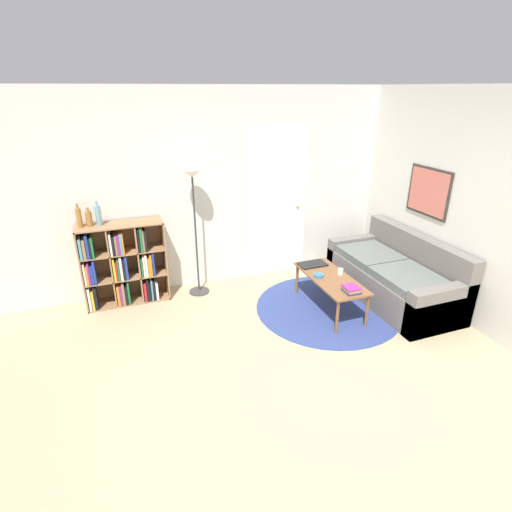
{
  "coord_description": "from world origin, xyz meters",
  "views": [
    {
      "loc": [
        -1.5,
        -2.27,
        2.57
      ],
      "look_at": [
        -0.1,
        1.53,
        0.85
      ],
      "focal_mm": 28.0,
      "sensor_mm": 36.0,
      "label": 1
    }
  ],
  "objects_px": {
    "coffee_table": "(330,280)",
    "laptop": "(312,264)",
    "bottle_middle": "(89,218)",
    "floor_lamp": "(193,196)",
    "couch": "(396,277)",
    "bottle_left": "(79,218)",
    "bowl": "(319,275)",
    "bottle_right": "(98,215)",
    "cup": "(340,272)",
    "bookshelf": "(123,265)"
  },
  "relations": [
    {
      "from": "bowl",
      "to": "bottle_middle",
      "type": "relative_size",
      "value": 0.51
    },
    {
      "from": "coffee_table",
      "to": "bowl",
      "type": "distance_m",
      "value": 0.16
    },
    {
      "from": "bottle_left",
      "to": "floor_lamp",
      "type": "bearing_deg",
      "value": -4.26
    },
    {
      "from": "couch",
      "to": "cup",
      "type": "xyz_separation_m",
      "value": [
        -0.81,
        0.05,
        0.19
      ]
    },
    {
      "from": "bottle_left",
      "to": "bottle_middle",
      "type": "xyz_separation_m",
      "value": [
        0.1,
        0.01,
        -0.03
      ]
    },
    {
      "from": "floor_lamp",
      "to": "cup",
      "type": "bearing_deg",
      "value": -31.38
    },
    {
      "from": "laptop",
      "to": "bottle_middle",
      "type": "height_order",
      "value": "bottle_middle"
    },
    {
      "from": "couch",
      "to": "bowl",
      "type": "bearing_deg",
      "value": 175.54
    },
    {
      "from": "floor_lamp",
      "to": "bottle_middle",
      "type": "bearing_deg",
      "value": 174.92
    },
    {
      "from": "coffee_table",
      "to": "floor_lamp",
      "type": "bearing_deg",
      "value": 145.27
    },
    {
      "from": "bookshelf",
      "to": "bowl",
      "type": "xyz_separation_m",
      "value": [
        2.22,
        -1.01,
        -0.05
      ]
    },
    {
      "from": "bowl",
      "to": "bookshelf",
      "type": "bearing_deg",
      "value": 155.52
    },
    {
      "from": "floor_lamp",
      "to": "cup",
      "type": "xyz_separation_m",
      "value": [
        1.58,
        -0.96,
        -0.86
      ]
    },
    {
      "from": "bottle_middle",
      "to": "cup",
      "type": "bearing_deg",
      "value": -20.89
    },
    {
      "from": "bookshelf",
      "to": "bottle_left",
      "type": "bearing_deg",
      "value": 177.41
    },
    {
      "from": "laptop",
      "to": "bottle_middle",
      "type": "bearing_deg",
      "value": 165.07
    },
    {
      "from": "floor_lamp",
      "to": "couch",
      "type": "xyz_separation_m",
      "value": [
        2.39,
        -1.02,
        -1.05
      ]
    },
    {
      "from": "cup",
      "to": "bottle_left",
      "type": "xyz_separation_m",
      "value": [
        -2.91,
        1.06,
        0.7
      ]
    },
    {
      "from": "bottle_left",
      "to": "bottle_middle",
      "type": "bearing_deg",
      "value": 5.6
    },
    {
      "from": "coffee_table",
      "to": "bottle_right",
      "type": "relative_size",
      "value": 3.74
    },
    {
      "from": "floor_lamp",
      "to": "coffee_table",
      "type": "relative_size",
      "value": 1.5
    },
    {
      "from": "coffee_table",
      "to": "cup",
      "type": "bearing_deg",
      "value": 10.21
    },
    {
      "from": "bottle_left",
      "to": "bowl",
      "type": "bearing_deg",
      "value": -21.42
    },
    {
      "from": "laptop",
      "to": "bottle_middle",
      "type": "relative_size",
      "value": 1.6
    },
    {
      "from": "couch",
      "to": "bottle_right",
      "type": "height_order",
      "value": "bottle_right"
    },
    {
      "from": "coffee_table",
      "to": "bowl",
      "type": "xyz_separation_m",
      "value": [
        -0.13,
        0.06,
        0.06
      ]
    },
    {
      "from": "floor_lamp",
      "to": "laptop",
      "type": "bearing_deg",
      "value": -22.99
    },
    {
      "from": "coffee_table",
      "to": "bottle_middle",
      "type": "height_order",
      "value": "bottle_middle"
    },
    {
      "from": "bookshelf",
      "to": "coffee_table",
      "type": "height_order",
      "value": "bookshelf"
    },
    {
      "from": "couch",
      "to": "cup",
      "type": "height_order",
      "value": "couch"
    },
    {
      "from": "coffee_table",
      "to": "bottle_middle",
      "type": "xyz_separation_m",
      "value": [
        -2.66,
        1.1,
        0.76
      ]
    },
    {
      "from": "bowl",
      "to": "bottle_right",
      "type": "xyz_separation_m",
      "value": [
        -2.42,
        1.03,
        0.72
      ]
    },
    {
      "from": "bookshelf",
      "to": "coffee_table",
      "type": "xyz_separation_m",
      "value": [
        2.36,
        -1.07,
        -0.12
      ]
    },
    {
      "from": "couch",
      "to": "coffee_table",
      "type": "xyz_separation_m",
      "value": [
        -0.96,
        0.03,
        0.1
      ]
    },
    {
      "from": "coffee_table",
      "to": "bottle_right",
      "type": "height_order",
      "value": "bottle_right"
    },
    {
      "from": "laptop",
      "to": "bottle_middle",
      "type": "xyz_separation_m",
      "value": [
        -2.62,
        0.7,
        0.7
      ]
    },
    {
      "from": "couch",
      "to": "coffee_table",
      "type": "distance_m",
      "value": 0.97
    },
    {
      "from": "bookshelf",
      "to": "floor_lamp",
      "type": "bearing_deg",
      "value": -4.98
    },
    {
      "from": "bowl",
      "to": "laptop",
      "type": "bearing_deg",
      "value": 74.48
    },
    {
      "from": "bottle_right",
      "to": "bottle_left",
      "type": "bearing_deg",
      "value": -179.98
    },
    {
      "from": "coffee_table",
      "to": "laptop",
      "type": "height_order",
      "value": "laptop"
    },
    {
      "from": "coffee_table",
      "to": "bottle_left",
      "type": "distance_m",
      "value": 3.07
    },
    {
      "from": "bottle_middle",
      "to": "bottle_right",
      "type": "relative_size",
      "value": 0.76
    },
    {
      "from": "couch",
      "to": "laptop",
      "type": "xyz_separation_m",
      "value": [
        -1.0,
        0.43,
        0.16
      ]
    },
    {
      "from": "couch",
      "to": "bookshelf",
      "type": "bearing_deg",
      "value": 161.7
    },
    {
      "from": "coffee_table",
      "to": "bowl",
      "type": "relative_size",
      "value": 9.64
    },
    {
      "from": "bookshelf",
      "to": "couch",
      "type": "height_order",
      "value": "bookshelf"
    },
    {
      "from": "laptop",
      "to": "bowl",
      "type": "xyz_separation_m",
      "value": [
        -0.1,
        -0.34,
        0.01
      ]
    },
    {
      "from": "bottle_left",
      "to": "cup",
      "type": "bearing_deg",
      "value": -20.04
    },
    {
      "from": "laptop",
      "to": "coffee_table",
      "type": "bearing_deg",
      "value": -84.44
    }
  ]
}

